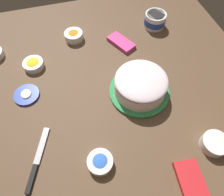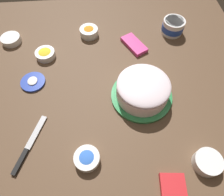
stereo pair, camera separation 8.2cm
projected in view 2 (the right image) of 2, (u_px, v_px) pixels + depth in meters
ground_plane at (96, 106)px, 0.84m from camera, size 1.54×1.54×0.00m
frosted_cake at (143, 90)px, 0.83m from camera, size 0.26×0.26×0.11m
frosting_tub at (173, 26)px, 1.05m from camera, size 0.11×0.11×0.07m
frosting_tub_lid at (33, 82)px, 0.90m from camera, size 0.11×0.11×0.02m
spreading_knife at (27, 149)px, 0.74m from camera, size 0.23×0.11×0.01m
sprinkle_bowl_orange at (89, 31)px, 1.05m from camera, size 0.09×0.09×0.04m
sprinkle_bowl_blue at (87, 158)px, 0.71m from camera, size 0.09×0.09×0.04m
sprinkle_bowl_green at (11, 39)px, 1.03m from camera, size 0.10×0.10×0.03m
sprinkle_bowl_rainbow at (208, 162)px, 0.70m from camera, size 0.10×0.10×0.04m
sprinkle_bowl_yellow at (45, 54)px, 0.98m from camera, size 0.09×0.09×0.04m
candy_box_lower at (134, 44)px, 1.02m from camera, size 0.16×0.13×0.02m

